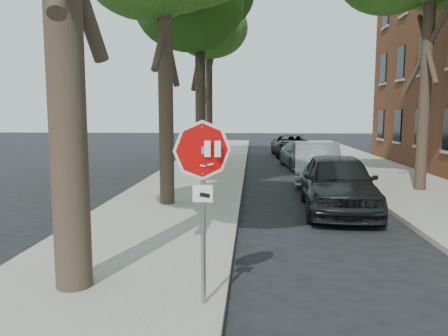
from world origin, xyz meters
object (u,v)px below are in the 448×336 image
object	(u,v)px
car_b	(317,163)
car_d	(292,146)
car_a	(338,183)
car_c	(302,155)
tree_far	(209,41)
stop_sign	(203,177)

from	to	relation	value
car_b	car_d	world-z (taller)	car_b
car_a	car_c	size ratio (longest dim) A/B	1.05
tree_far	car_c	bearing A→B (deg)	-36.48
stop_sign	car_d	size ratio (longest dim) A/B	0.50
stop_sign	car_b	distance (m)	12.53
stop_sign	tree_far	world-z (taller)	tree_far
tree_far	car_a	world-z (taller)	tree_far
car_c	car_a	bearing A→B (deg)	-97.54
stop_sign	tree_far	xyz separation A→B (m)	(-2.02, 21.14, 5.26)
stop_sign	tree_far	size ratio (longest dim) A/B	0.28
car_d	car_c	bearing A→B (deg)	-92.61
tree_far	car_a	xyz separation A→B (m)	(5.17, -14.39, -6.37)
tree_far	stop_sign	bearing A→B (deg)	-84.54
stop_sign	car_a	xyz separation A→B (m)	(3.15, 6.75, -1.10)
tree_far	car_c	size ratio (longest dim) A/B	1.98
tree_far	car_b	bearing A→B (deg)	-59.68
car_d	stop_sign	bearing A→B (deg)	-100.64
stop_sign	car_c	size ratio (longest dim) A/B	0.55
car_c	stop_sign	bearing A→B (deg)	-107.55
stop_sign	car_d	distance (m)	23.66
car_b	stop_sign	bearing A→B (deg)	-100.06
car_c	car_d	world-z (taller)	car_d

